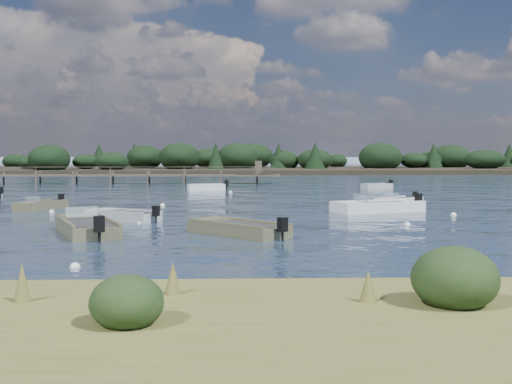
{
  "coord_description": "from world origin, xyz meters",
  "views": [
    {
      "loc": [
        1.26,
        -27.45,
        3.41
      ],
      "look_at": [
        2.61,
        14.0,
        1.0
      ],
      "focal_mm": 45.0,
      "sensor_mm": 36.0,
      "label": 1
    }
  ],
  "objects_px": {
    "tender_far_white": "(206,189)",
    "tender_far_grey_b": "(377,188)",
    "dinghy_mid_white_a": "(377,209)",
    "dinghy_extra_b": "(41,207)",
    "jetty": "(38,176)",
    "dinghy_extra_a": "(238,231)",
    "dinghy_mid_white_b": "(399,203)",
    "dinghy_near_olive": "(86,230)",
    "dinghy_mid_grey": "(123,218)"
  },
  "relations": [
    {
      "from": "dinghy_extra_a",
      "to": "dinghy_mid_grey",
      "type": "height_order",
      "value": "dinghy_extra_a"
    },
    {
      "from": "dinghy_mid_white_a",
      "to": "dinghy_near_olive",
      "type": "height_order",
      "value": "dinghy_near_olive"
    },
    {
      "from": "dinghy_extra_b",
      "to": "tender_far_grey_b",
      "type": "height_order",
      "value": "tender_far_grey_b"
    },
    {
      "from": "dinghy_near_olive",
      "to": "dinghy_mid_white_b",
      "type": "bearing_deg",
      "value": 41.68
    },
    {
      "from": "dinghy_mid_white_b",
      "to": "dinghy_extra_a",
      "type": "relative_size",
      "value": 0.83
    },
    {
      "from": "dinghy_extra_a",
      "to": "tender_far_grey_b",
      "type": "relative_size",
      "value": 1.36
    },
    {
      "from": "dinghy_mid_white_a",
      "to": "dinghy_near_olive",
      "type": "relative_size",
      "value": 1.04
    },
    {
      "from": "dinghy_mid_white_b",
      "to": "jetty",
      "type": "xyz_separation_m",
      "value": [
        -34.18,
        32.09,
        0.84
      ]
    },
    {
      "from": "dinghy_mid_grey",
      "to": "dinghy_near_olive",
      "type": "xyz_separation_m",
      "value": [
        -0.57,
        -5.72,
        0.03
      ]
    },
    {
      "from": "tender_far_white",
      "to": "jetty",
      "type": "xyz_separation_m",
      "value": [
        -20.27,
        14.89,
        0.8
      ]
    },
    {
      "from": "dinghy_extra_b",
      "to": "dinghy_near_olive",
      "type": "height_order",
      "value": "dinghy_near_olive"
    },
    {
      "from": "dinghy_mid_grey",
      "to": "tender_far_white",
      "type": "bearing_deg",
      "value": 83.46
    },
    {
      "from": "dinghy_mid_white_a",
      "to": "tender_far_grey_b",
      "type": "distance_m",
      "value": 25.43
    },
    {
      "from": "dinghy_mid_grey",
      "to": "tender_far_grey_b",
      "type": "xyz_separation_m",
      "value": [
        19.83,
        29.27,
        0.02
      ]
    },
    {
      "from": "tender_far_white",
      "to": "dinghy_near_olive",
      "type": "distance_m",
      "value": 33.08
    },
    {
      "from": "dinghy_extra_a",
      "to": "dinghy_extra_b",
      "type": "relative_size",
      "value": 1.08
    },
    {
      "from": "dinghy_mid_white_b",
      "to": "dinghy_extra_b",
      "type": "bearing_deg",
      "value": -172.66
    },
    {
      "from": "dinghy_mid_white_a",
      "to": "jetty",
      "type": "xyz_separation_m",
      "value": [
        -31.49,
        37.59,
        0.81
      ]
    },
    {
      "from": "dinghy_extra_a",
      "to": "tender_far_white",
      "type": "distance_m",
      "value": 33.51
    },
    {
      "from": "dinghy_mid_grey",
      "to": "dinghy_mid_white_a",
      "type": "bearing_deg",
      "value": 17.23
    },
    {
      "from": "dinghy_extra_a",
      "to": "jetty",
      "type": "distance_m",
      "value": 53.53
    },
    {
      "from": "dinghy_extra_a",
      "to": "tender_far_white",
      "type": "xyz_separation_m",
      "value": [
        -2.83,
        33.39,
        0.03
      ]
    },
    {
      "from": "dinghy_mid_white_b",
      "to": "dinghy_near_olive",
      "type": "bearing_deg",
      "value": -138.32
    },
    {
      "from": "tender_far_grey_b",
      "to": "jetty",
      "type": "height_order",
      "value": "jetty"
    },
    {
      "from": "dinghy_mid_grey",
      "to": "tender_far_white",
      "type": "height_order",
      "value": "tender_far_white"
    },
    {
      "from": "dinghy_mid_white_a",
      "to": "tender_far_grey_b",
      "type": "xyz_separation_m",
      "value": [
        5.5,
        24.82,
        -0.01
      ]
    },
    {
      "from": "dinghy_mid_white_b",
      "to": "dinghy_mid_white_a",
      "type": "relative_size",
      "value": 0.66
    },
    {
      "from": "jetty",
      "to": "dinghy_mid_grey",
      "type": "bearing_deg",
      "value": -67.79
    },
    {
      "from": "tender_far_grey_b",
      "to": "jetty",
      "type": "relative_size",
      "value": 0.05
    },
    {
      "from": "dinghy_mid_white_a",
      "to": "tender_far_grey_b",
      "type": "height_order",
      "value": "dinghy_mid_white_a"
    },
    {
      "from": "dinghy_mid_white_b",
      "to": "dinghy_extra_b",
      "type": "height_order",
      "value": "dinghy_extra_b"
    },
    {
      "from": "dinghy_mid_grey",
      "to": "tender_far_grey_b",
      "type": "bearing_deg",
      "value": 55.89
    },
    {
      "from": "tender_far_grey_b",
      "to": "jetty",
      "type": "xyz_separation_m",
      "value": [
        -36.99,
        12.77,
        0.82
      ]
    },
    {
      "from": "dinghy_near_olive",
      "to": "jetty",
      "type": "height_order",
      "value": "jetty"
    },
    {
      "from": "dinghy_mid_white_a",
      "to": "tender_far_grey_b",
      "type": "relative_size",
      "value": 1.72
    },
    {
      "from": "tender_far_white",
      "to": "tender_far_grey_b",
      "type": "bearing_deg",
      "value": 7.21
    },
    {
      "from": "dinghy_extra_a",
      "to": "dinghy_mid_white_b",
      "type": "bearing_deg",
      "value": 55.63
    },
    {
      "from": "dinghy_mid_grey",
      "to": "dinghy_near_olive",
      "type": "relative_size",
      "value": 0.73
    },
    {
      "from": "dinghy_mid_white_a",
      "to": "tender_far_grey_b",
      "type": "bearing_deg",
      "value": 77.51
    },
    {
      "from": "dinghy_mid_grey",
      "to": "jetty",
      "type": "height_order",
      "value": "jetty"
    },
    {
      "from": "dinghy_mid_white_b",
      "to": "dinghy_extra_a",
      "type": "xyz_separation_m",
      "value": [
        -11.08,
        -16.19,
        0.02
      ]
    },
    {
      "from": "dinghy_extra_b",
      "to": "jetty",
      "type": "xyz_separation_m",
      "value": [
        -10.87,
        35.09,
        0.84
      ]
    },
    {
      "from": "dinghy_extra_a",
      "to": "dinghy_mid_white_a",
      "type": "distance_m",
      "value": 13.58
    },
    {
      "from": "dinghy_mid_white_a",
      "to": "tender_far_white",
      "type": "relative_size",
      "value": 1.51
    },
    {
      "from": "dinghy_extra_b",
      "to": "dinghy_mid_white_b",
      "type": "bearing_deg",
      "value": 7.34
    },
    {
      "from": "dinghy_near_olive",
      "to": "jetty",
      "type": "relative_size",
      "value": 0.09
    },
    {
      "from": "dinghy_mid_grey",
      "to": "dinghy_extra_b",
      "type": "bearing_deg",
      "value": 132.19
    },
    {
      "from": "dinghy_mid_grey",
      "to": "dinghy_extra_b",
      "type": "height_order",
      "value": "dinghy_extra_b"
    },
    {
      "from": "dinghy_mid_grey",
      "to": "tender_far_white",
      "type": "xyz_separation_m",
      "value": [
        3.11,
        27.15,
        0.04
      ]
    },
    {
      "from": "dinghy_extra_a",
      "to": "tender_far_white",
      "type": "bearing_deg",
      "value": 94.85
    }
  ]
}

